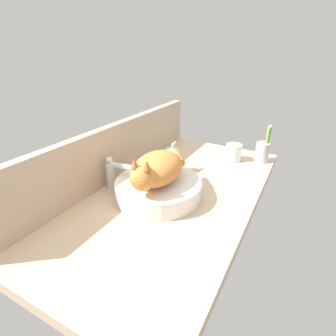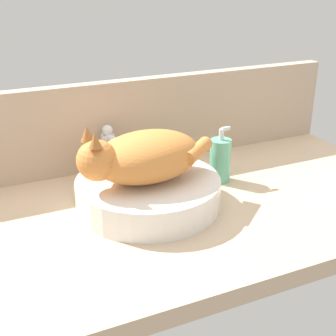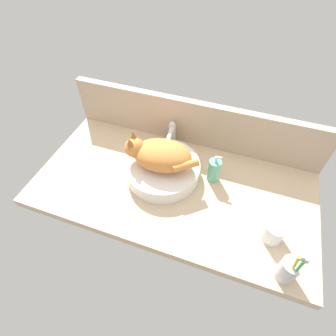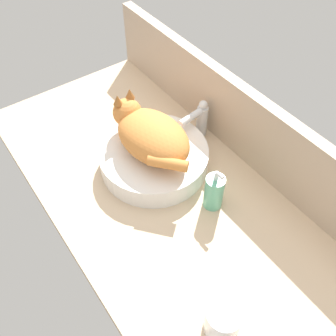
% 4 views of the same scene
% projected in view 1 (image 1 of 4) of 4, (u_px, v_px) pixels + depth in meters
% --- Properties ---
extents(ground_plane, '(1.21, 0.62, 0.04)m').
position_uv_depth(ground_plane, '(174.00, 196.00, 1.06)').
color(ground_plane, '#D1B28E').
extents(backsplash_panel, '(1.21, 0.04, 0.24)m').
position_uv_depth(backsplash_panel, '(114.00, 151.00, 1.13)').
color(backsplash_panel, tan).
rests_on(backsplash_panel, ground_plane).
extents(sink_basin, '(0.33, 0.33, 0.07)m').
position_uv_depth(sink_basin, '(158.00, 189.00, 1.00)').
color(sink_basin, white).
rests_on(sink_basin, ground_plane).
extents(cat, '(0.32, 0.19, 0.14)m').
position_uv_depth(cat, '(156.00, 169.00, 0.95)').
color(cat, orange).
rests_on(cat, sink_basin).
extents(faucet, '(0.04, 0.12, 0.14)m').
position_uv_depth(faucet, '(113.00, 172.00, 1.05)').
color(faucet, silver).
rests_on(faucet, ground_plane).
extents(soap_dispenser, '(0.05, 0.05, 0.14)m').
position_uv_depth(soap_dispenser, '(173.00, 161.00, 1.19)').
color(soap_dispenser, '#60B793').
rests_on(soap_dispenser, ground_plane).
extents(toothbrush_cup, '(0.07, 0.07, 0.19)m').
position_uv_depth(toothbrush_cup, '(263.00, 151.00, 1.31)').
color(toothbrush_cup, silver).
rests_on(toothbrush_cup, ground_plane).
extents(water_glass, '(0.08, 0.08, 0.08)m').
position_uv_depth(water_glass, '(233.00, 153.00, 1.33)').
color(water_glass, white).
rests_on(water_glass, ground_plane).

